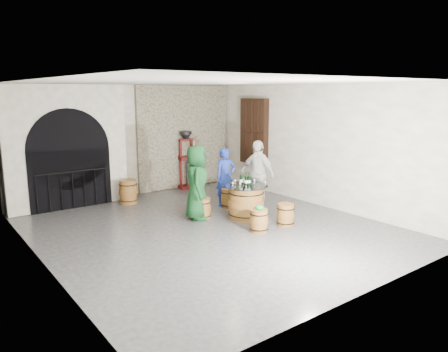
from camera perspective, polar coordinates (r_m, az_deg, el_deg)
ground at (r=9.59m, az=-2.06°, el=-7.00°), size 8.00×8.00×0.00m
wall_back at (r=12.67m, az=-12.55°, el=4.66°), size 8.00×0.00×8.00m
wall_front at (r=6.40m, az=18.78°, el=-2.02°), size 8.00×0.00×8.00m
wall_left at (r=7.79m, az=-23.76°, el=-0.08°), size 0.00×8.00×8.00m
wall_right at (r=11.55m, az=12.31°, el=4.04°), size 0.00×8.00×8.00m
ceiling at (r=9.10m, az=-2.21°, el=12.50°), size 8.00×8.00×0.00m
stone_facing_panel at (r=13.46m, az=-5.44°, el=5.25°), size 3.20×0.12×3.18m
arched_opening at (r=11.77m, az=-20.46°, el=3.63°), size 3.10×0.60×3.19m
shuttered_window at (r=13.13m, az=4.03°, el=6.00°), size 0.23×1.10×2.00m
barrel_table at (r=10.22m, az=2.97°, el=-3.51°), size 1.05×1.05×0.80m
barrel_stool_left at (r=10.22m, az=-2.92°, el=-4.37°), size 0.41×0.41×0.51m
barrel_stool_far at (r=11.18m, az=0.61°, el=-2.98°), size 0.41×0.41×0.51m
barrel_stool_right at (r=11.24m, az=4.40°, el=-2.93°), size 0.41×0.41×0.51m
barrel_stool_near_right at (r=9.79m, az=8.28°, el=-5.17°), size 0.41×0.41×0.51m
barrel_stool_near_left at (r=9.30m, az=4.73°, el=-5.99°), size 0.41×0.41×0.51m
green_cap at (r=9.22m, az=4.78°, el=-4.24°), size 0.23×0.18×0.10m
person_green at (r=10.07m, az=-3.67°, el=-0.87°), size 0.96×1.04×1.78m
person_blue at (r=11.23m, az=0.23°, el=-0.15°), size 0.62×0.47×1.55m
person_white at (r=11.15m, az=4.51°, el=0.29°), size 0.63×1.10×1.77m
wine_bottle_left at (r=10.07m, az=2.97°, el=-0.60°), size 0.08×0.08×0.32m
wine_bottle_center at (r=10.09m, az=3.38°, el=-0.58°), size 0.08×0.08×0.32m
wine_bottle_right at (r=10.17m, az=2.31°, el=-0.47°), size 0.08×0.08×0.32m
tasting_glass_a at (r=9.98m, az=2.16°, el=-1.18°), size 0.05×0.05×0.10m
tasting_glass_b at (r=10.40m, az=4.10°, el=-0.68°), size 0.05×0.05×0.10m
tasting_glass_c at (r=10.31m, az=1.49°, el=-0.76°), size 0.05×0.05×0.10m
tasting_glass_d at (r=10.46m, az=2.63°, el=-0.60°), size 0.05×0.05×0.10m
tasting_glass_e at (r=10.19m, az=5.55°, el=-0.96°), size 0.05×0.05×0.10m
tasting_glass_f at (r=10.05m, az=1.18°, el=-1.08°), size 0.05×0.05×0.10m
side_barrel at (r=11.84m, az=-12.75°, el=-2.07°), size 0.49×0.49×0.66m
corking_press at (r=13.29m, az=-5.09°, el=2.77°), size 0.75×0.45×1.80m
control_box at (r=13.55m, az=-4.34°, el=4.24°), size 0.18×0.10×0.22m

